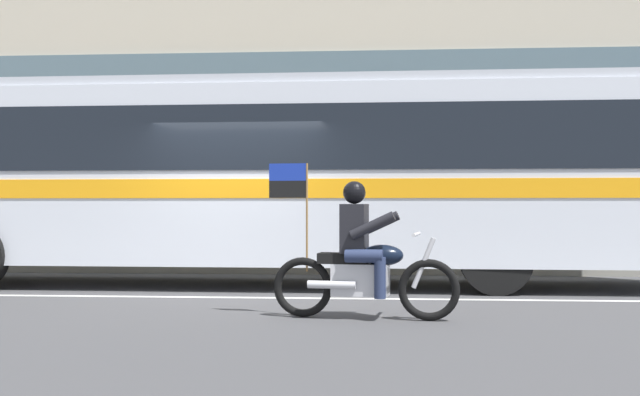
# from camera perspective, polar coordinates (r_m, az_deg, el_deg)

# --- Properties ---
(ground_plane) EXTENTS (60.00, 60.00, 0.00)m
(ground_plane) POSITION_cam_1_polar(r_m,az_deg,el_deg) (12.18, -5.74, -6.56)
(ground_plane) COLOR #3D3D3F
(sidewalk_curb) EXTENTS (28.00, 3.80, 0.15)m
(sidewalk_curb) POSITION_cam_1_polar(r_m,az_deg,el_deg) (17.20, -2.69, -4.51)
(sidewalk_curb) COLOR gray
(sidewalk_curb) RESTS_ON ground_plane
(lane_center_stripe) EXTENTS (26.60, 0.14, 0.01)m
(lane_center_stripe) POSITION_cam_1_polar(r_m,az_deg,el_deg) (11.60, -6.28, -6.85)
(lane_center_stripe) COLOR silver
(lane_center_stripe) RESTS_ON ground_plane
(office_building_facade) EXTENTS (28.00, 0.89, 11.78)m
(office_building_facade) POSITION_cam_1_polar(r_m,az_deg,el_deg) (19.96, -1.83, 12.89)
(office_building_facade) COLOR #B2A893
(office_building_facade) RESTS_ON ground_plane
(transit_bus) EXTENTS (13.35, 2.81, 3.22)m
(transit_bus) POSITION_cam_1_polar(r_m,az_deg,el_deg) (13.29, -4.45, 2.09)
(transit_bus) COLOR silver
(transit_bus) RESTS_ON ground_plane
(motorcycle_with_rider) EXTENTS (2.18, 0.68, 1.78)m
(motorcycle_with_rider) POSITION_cam_1_polar(r_m,az_deg,el_deg) (9.38, 2.96, -4.32)
(motorcycle_with_rider) COLOR black
(motorcycle_with_rider) RESTS_ON ground_plane
(fire_hydrant) EXTENTS (0.22, 0.30, 0.75)m
(fire_hydrant) POSITION_cam_1_polar(r_m,az_deg,el_deg) (15.94, 6.54, -3.23)
(fire_hydrant) COLOR #4C8C3F
(fire_hydrant) RESTS_ON sidewalk_curb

